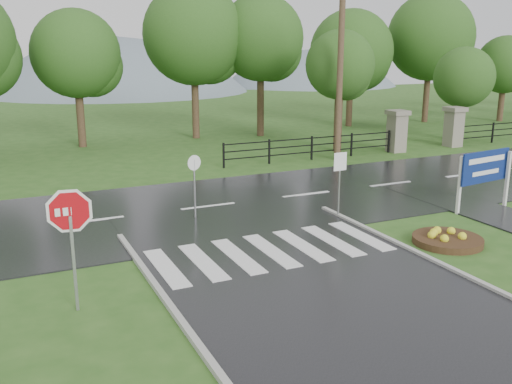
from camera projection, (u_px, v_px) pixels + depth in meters
name	position (u px, v px, depth m)	size (l,w,h in m)	color
ground	(381.00, 332.00, 11.45)	(120.00, 120.00, 0.00)	#2C551C
main_road	(208.00, 207.00, 20.23)	(90.00, 8.00, 0.04)	black
crosswalk	(271.00, 250.00, 15.83)	(6.50, 2.80, 0.02)	silver
pillar_west	(397.00, 130.00, 30.52)	(1.00, 1.00, 2.24)	gray
pillar_east	(454.00, 126.00, 32.15)	(1.00, 1.00, 2.24)	gray
fence_west	(312.00, 146.00, 28.49)	(9.58, 0.08, 1.20)	black
hills	(88.00, 213.00, 73.83)	(102.00, 48.00, 48.00)	slate
treeline	(140.00, 145.00, 32.93)	(83.20, 5.20, 10.00)	#224B17
stop_sign	(70.00, 222.00, 11.90)	(1.27, 0.22, 2.88)	#939399
estate_billboard	(485.00, 170.00, 19.53)	(2.40, 0.39, 2.11)	silver
flower_bed	(448.00, 239.00, 16.51)	(2.00, 2.00, 0.40)	#332111
reg_sign_small	(340.00, 172.00, 18.65)	(0.49, 0.06, 2.21)	#939399
reg_sign_round	(194.00, 179.00, 18.50)	(0.49, 0.16, 2.17)	#939399
utility_pole_east	(340.00, 67.00, 27.58)	(1.59, 0.30, 8.95)	#473523
entrance_tree_left	(340.00, 66.00, 29.86)	(3.63, 3.63, 6.42)	#3D2B1C
entrance_tree_right	(464.00, 78.00, 33.62)	(3.54, 3.54, 5.53)	#3D2B1C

